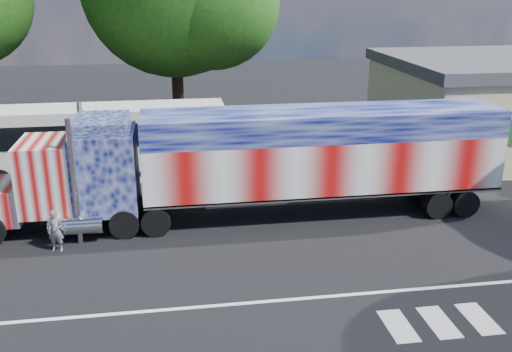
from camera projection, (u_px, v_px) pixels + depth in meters
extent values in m
plane|color=black|center=(269.00, 255.00, 19.89)|extent=(100.00, 100.00, 0.00)
cube|color=silver|center=(286.00, 300.00, 17.08)|extent=(30.00, 0.15, 0.01)
cube|color=silver|center=(398.00, 326.00, 15.80)|extent=(0.70, 1.60, 0.01)
cube|color=silver|center=(439.00, 322.00, 15.97)|extent=(0.70, 1.60, 0.01)
cube|color=silver|center=(479.00, 318.00, 16.15)|extent=(0.70, 1.60, 0.01)
cube|color=black|center=(81.00, 210.00, 21.90)|extent=(9.48, 1.05, 0.32)
cube|color=tan|center=(48.00, 175.00, 21.27)|extent=(1.90, 2.63, 2.63)
cube|color=black|center=(21.00, 164.00, 20.98)|extent=(0.06, 2.21, 0.95)
cube|color=#474F89|center=(106.00, 169.00, 21.53)|extent=(2.32, 2.63, 3.06)
cube|color=#474F89|center=(102.00, 124.00, 20.97)|extent=(1.90, 2.53, 0.53)
cylinder|color=silver|center=(85.00, 160.00, 22.70)|extent=(0.21, 0.21, 4.64)
cylinder|color=silver|center=(75.00, 183.00, 20.10)|extent=(0.21, 0.21, 4.64)
cylinder|color=silver|center=(86.00, 198.00, 23.19)|extent=(1.90, 0.70, 0.70)
cylinder|color=silver|center=(76.00, 225.00, 20.63)|extent=(1.90, 0.70, 0.70)
cylinder|color=black|center=(6.00, 207.00, 22.59)|extent=(1.16, 0.37, 1.16)
cylinder|color=black|center=(125.00, 223.00, 21.17)|extent=(1.10, 0.58, 1.10)
cylinder|color=black|center=(128.00, 201.00, 23.23)|extent=(1.10, 0.58, 1.10)
cylinder|color=black|center=(156.00, 221.00, 21.33)|extent=(1.10, 0.58, 1.10)
cylinder|color=black|center=(157.00, 200.00, 23.40)|extent=(1.10, 0.58, 1.10)
cube|color=black|center=(321.00, 190.00, 23.17)|extent=(13.70, 1.16, 0.32)
cube|color=#DF8181|center=(322.00, 162.00, 22.78)|extent=(14.12, 2.74, 2.11)
cube|color=#404A96|center=(324.00, 123.00, 22.26)|extent=(14.12, 2.74, 1.05)
cube|color=silver|center=(321.00, 186.00, 23.12)|extent=(14.12, 2.74, 0.13)
cube|color=silver|center=(488.00, 142.00, 23.62)|extent=(0.04, 2.63, 3.06)
cylinder|color=black|center=(437.00, 204.00, 22.93)|extent=(1.10, 0.58, 1.10)
cylinder|color=black|center=(414.00, 186.00, 25.00)|extent=(1.10, 0.58, 1.10)
cylinder|color=black|center=(464.00, 203.00, 23.10)|extent=(1.10, 0.58, 1.10)
cylinder|color=black|center=(439.00, 184.00, 25.17)|extent=(1.10, 0.58, 1.10)
cube|color=white|center=(101.00, 142.00, 27.34)|extent=(11.83, 2.56, 3.45)
cube|color=black|center=(100.00, 129.00, 27.13)|extent=(11.43, 2.62, 1.08)
cube|color=black|center=(104.00, 168.00, 27.75)|extent=(11.83, 2.56, 0.25)
cylinder|color=black|center=(1.00, 179.00, 25.95)|extent=(0.99, 0.30, 0.99)
cylinder|color=black|center=(14.00, 163.00, 28.25)|extent=(0.99, 0.30, 0.99)
cylinder|color=black|center=(165.00, 172.00, 27.01)|extent=(0.99, 0.30, 0.99)
cylinder|color=black|center=(165.00, 157.00, 29.31)|extent=(0.99, 0.30, 0.99)
cylinder|color=black|center=(184.00, 171.00, 27.14)|extent=(0.99, 0.30, 0.99)
cylinder|color=black|center=(182.00, 156.00, 29.44)|extent=(0.99, 0.30, 0.99)
cube|color=#1E5926|center=(502.00, 133.00, 26.40)|extent=(1.60, 0.08, 1.20)
imported|color=slate|center=(56.00, 231.00, 19.99)|extent=(0.60, 0.43, 1.51)
cylinder|color=black|center=(177.00, 76.00, 34.74)|extent=(0.70, 0.70, 7.14)
sphere|color=#1D4A11|center=(213.00, 2.00, 32.13)|extent=(7.55, 7.55, 7.55)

